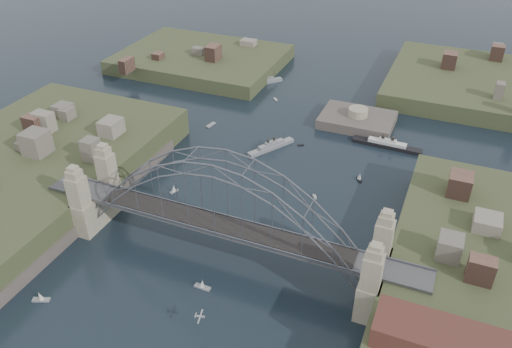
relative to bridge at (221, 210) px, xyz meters
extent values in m
plane|color=black|center=(0.00, 0.00, -12.32)|extent=(500.00, 500.00, 0.00)
cube|color=#4E4E51|center=(0.00, 0.00, -4.32)|extent=(84.00, 6.00, 0.70)
cube|color=slate|center=(0.00, -3.00, -3.77)|extent=(84.00, 0.25, 0.50)
cube|color=slate|center=(0.00, 3.00, -3.77)|extent=(84.00, 0.25, 0.50)
cube|color=black|center=(0.00, 0.00, -3.77)|extent=(55.20, 5.20, 0.35)
cube|color=tan|center=(-31.50, -5.00, -3.47)|extent=(3.40, 3.40, 17.70)
cube|color=tan|center=(-31.50, 5.00, -3.47)|extent=(3.40, 3.40, 17.70)
cube|color=tan|center=(31.50, -5.00, -3.47)|extent=(3.40, 3.40, 17.70)
cube|color=tan|center=(31.50, 5.00, -3.47)|extent=(3.40, 3.40, 17.70)
cube|color=tan|center=(-31.50, 0.00, -8.32)|extent=(4.08, 13.80, 8.00)
cube|color=tan|center=(31.50, 0.00, -8.32)|extent=(4.08, 13.80, 8.00)
cube|color=#3D4626|center=(-58.00, 0.00, -10.32)|extent=(50.00, 90.00, 12.00)
cube|color=#504741|center=(-35.50, 0.00, -11.32)|extent=(6.00, 70.00, 4.00)
cube|color=#504741|center=(35.50, 0.00, -11.32)|extent=(6.00, 70.00, 4.00)
cube|color=#3D4626|center=(-55.00, 95.00, -11.82)|extent=(60.00, 45.00, 9.00)
cube|color=#3D4626|center=(50.00, 110.00, -11.57)|extent=(70.00, 55.00, 9.50)
cube|color=#504741|center=(12.00, 70.00, -12.82)|extent=(22.00, 16.00, 7.00)
cylinder|color=tan|center=(12.00, 70.00, -8.12)|extent=(6.00, 6.00, 2.40)
cube|color=#592D26|center=(44.00, -14.00, -2.32)|extent=(20.00, 8.00, 4.00)
cube|color=gray|center=(-7.01, 45.86, -11.98)|extent=(9.62, 14.21, 1.36)
cube|color=gray|center=(-7.01, 45.86, -10.96)|extent=(5.64, 8.03, 1.02)
cube|color=gray|center=(-7.01, 45.86, -10.19)|extent=(2.93, 3.87, 0.68)
cylinder|color=black|center=(-7.56, 44.94, -9.60)|extent=(0.74, 0.74, 1.36)
cylinder|color=black|center=(-6.46, 46.78, -9.60)|extent=(0.74, 0.74, 1.36)
cylinder|color=slate|center=(-9.37, 41.91, -9.77)|extent=(0.14, 0.14, 3.41)
cylinder|color=slate|center=(-4.65, 49.81, -9.77)|extent=(0.14, 0.14, 3.41)
cube|color=gray|center=(-26.42, 87.98, -11.97)|extent=(11.26, 11.73, 1.43)
cube|color=gray|center=(-26.42, 87.98, -10.89)|extent=(6.48, 6.72, 1.07)
cube|color=gray|center=(-26.42, 87.98, -10.09)|extent=(3.24, 3.34, 0.71)
cylinder|color=black|center=(-27.10, 87.25, -9.46)|extent=(0.71, 0.71, 1.43)
cylinder|color=black|center=(-25.73, 88.71, -9.46)|extent=(0.71, 0.71, 1.43)
cylinder|color=slate|center=(-29.37, 84.87, -9.64)|extent=(0.14, 0.14, 3.57)
cylinder|color=slate|center=(-23.47, 91.09, -9.64)|extent=(0.14, 0.14, 3.57)
cube|color=black|center=(23.20, 59.54, -11.97)|extent=(19.71, 3.33, 1.43)
cube|color=white|center=(23.20, 59.54, -10.90)|extent=(10.86, 2.37, 1.07)
cube|color=white|center=(23.20, 59.54, -10.09)|extent=(4.95, 1.64, 0.71)
cylinder|color=black|center=(21.82, 59.59, -9.47)|extent=(0.96, 0.96, 1.43)
cylinder|color=black|center=(24.57, 59.49, -9.47)|extent=(0.96, 0.96, 1.43)
cylinder|color=slate|center=(17.31, 59.74, -9.65)|extent=(0.14, 0.14, 3.57)
cylinder|color=slate|center=(29.08, 59.34, -9.65)|extent=(0.14, 0.14, 3.57)
cube|color=#ABACB2|center=(5.40, -20.16, -7.72)|extent=(1.65, 0.65, 0.29)
cube|color=#ABACB2|center=(5.40, -20.16, -7.67)|extent=(0.99, 3.24, 0.06)
cube|color=#ABACB2|center=(4.60, -20.35, -7.57)|extent=(0.38, 1.03, 0.36)
cube|color=white|center=(-21.66, 16.50, -12.17)|extent=(1.61, 2.45, 0.45)
cylinder|color=slate|center=(-21.66, 16.50, -11.12)|extent=(0.08, 0.08, 2.20)
cone|color=silver|center=(-21.66, 16.50, -11.12)|extent=(1.40, 1.53, 1.92)
cube|color=white|center=(11.54, 27.83, -12.17)|extent=(1.60, 1.82, 0.45)
cube|color=white|center=(11.54, 27.83, -11.77)|extent=(1.08, 1.19, 0.40)
cylinder|color=black|center=(11.54, 27.83, -11.32)|extent=(0.16, 0.16, 0.70)
cube|color=white|center=(0.21, -9.96, -12.17)|extent=(3.41, 1.22, 0.45)
cylinder|color=slate|center=(0.21, -9.96, -11.12)|extent=(0.08, 0.08, 2.20)
cone|color=silver|center=(0.21, -9.96, -11.12)|extent=(1.27, 1.04, 1.92)
cube|color=white|center=(19.87, 39.82, -12.17)|extent=(1.89, 2.44, 0.45)
cylinder|color=slate|center=(19.87, 39.82, -11.12)|extent=(0.08, 0.08, 2.20)
cone|color=silver|center=(19.87, 39.82, -11.12)|extent=(1.50, 1.58, 1.92)
cube|color=white|center=(-29.27, 51.90, -12.17)|extent=(1.97, 3.95, 0.45)
cube|color=white|center=(0.18, 50.99, -12.17)|extent=(1.79, 1.43, 0.45)
cube|color=white|center=(-17.51, 76.88, -12.17)|extent=(1.79, 1.68, 0.45)
cube|color=white|center=(33.08, 14.35, -12.17)|extent=(2.83, 1.48, 0.45)
cube|color=white|center=(-26.87, -24.91, -12.17)|extent=(3.54, 2.23, 0.45)
cylinder|color=slate|center=(-26.87, -24.91, -11.12)|extent=(0.08, 0.08, 2.20)
cone|color=silver|center=(-26.87, -24.91, -11.12)|extent=(1.51, 1.37, 1.92)
camera|label=1|loc=(38.53, -74.11, 63.01)|focal=36.62mm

